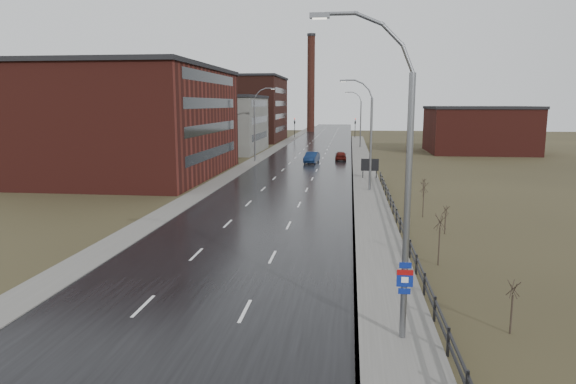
% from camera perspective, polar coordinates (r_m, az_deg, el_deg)
% --- Properties ---
extents(ground, '(320.00, 320.00, 0.00)m').
position_cam_1_polar(ground, '(20.05, -13.98, -16.97)').
color(ground, '#2D2819').
rests_on(ground, ground).
extents(road, '(14.00, 300.00, 0.06)m').
position_cam_1_polar(road, '(77.47, 1.88, 3.17)').
color(road, black).
rests_on(road, ground).
extents(sidewalk_right, '(3.20, 180.00, 0.18)m').
position_cam_1_polar(sidewalk_right, '(52.45, 8.87, -0.04)').
color(sidewalk_right, '#595651').
rests_on(sidewalk_right, ground).
extents(curb_right, '(0.16, 180.00, 0.18)m').
position_cam_1_polar(curb_right, '(52.42, 7.21, -0.01)').
color(curb_right, slate).
rests_on(curb_right, ground).
extents(sidewalk_left, '(2.40, 260.00, 0.12)m').
position_cam_1_polar(sidewalk_left, '(78.60, -4.10, 3.27)').
color(sidewalk_left, '#595651').
rests_on(sidewalk_left, ground).
extents(warehouse_near, '(22.44, 28.56, 13.50)m').
position_cam_1_polar(warehouse_near, '(67.62, -17.44, 7.49)').
color(warehouse_near, '#471914').
rests_on(warehouse_near, ground).
extents(warehouse_mid, '(16.32, 20.40, 10.50)m').
position_cam_1_polar(warehouse_mid, '(97.89, -7.80, 7.54)').
color(warehouse_mid, slate).
rests_on(warehouse_mid, ground).
extents(warehouse_far, '(26.52, 24.48, 15.50)m').
position_cam_1_polar(warehouse_far, '(128.15, -6.61, 9.19)').
color(warehouse_far, '#331611').
rests_on(warehouse_far, ground).
extents(building_right, '(18.36, 16.32, 8.50)m').
position_cam_1_polar(building_right, '(101.56, 20.45, 6.53)').
color(building_right, '#471914').
rests_on(building_right, ground).
extents(smokestack, '(2.70, 2.70, 30.70)m').
position_cam_1_polar(smokestack, '(167.28, 2.57, 12.02)').
color(smokestack, '#331611').
rests_on(smokestack, ground).
extents(streetlight_main, '(3.91, 0.29, 12.11)m').
position_cam_1_polar(streetlight_main, '(18.97, 12.24, 0.86)').
color(streetlight_main, slate).
rests_on(streetlight_main, ground).
extents(streetlight_right_mid, '(3.36, 0.28, 11.35)m').
position_cam_1_polar(streetlight_right_mid, '(52.79, 8.89, 6.30)').
color(streetlight_right_mid, slate).
rests_on(streetlight_right_mid, ground).
extents(streetlight_left, '(3.36, 0.28, 11.35)m').
position_cam_1_polar(streetlight_left, '(80.03, -3.52, 7.54)').
color(streetlight_left, slate).
rests_on(streetlight_left, ground).
extents(streetlight_right_far, '(3.36, 0.28, 11.35)m').
position_cam_1_polar(streetlight_right_far, '(106.73, 7.92, 8.02)').
color(streetlight_right_far, slate).
rests_on(streetlight_right_far, ground).
extents(guardrail, '(0.10, 53.05, 1.10)m').
position_cam_1_polar(guardrail, '(36.11, 12.47, -3.61)').
color(guardrail, black).
rests_on(guardrail, ground).
extents(shrub_b, '(0.52, 0.54, 2.16)m').
position_cam_1_polar(shrub_b, '(22.27, 23.63, -11.52)').
color(shrub_b, '#382D23').
rests_on(shrub_b, ground).
extents(shrub_c, '(0.68, 0.72, 2.91)m').
position_cam_1_polar(shrub_c, '(29.79, 16.47, -4.97)').
color(shrub_c, '#382D23').
rests_on(shrub_c, ground).
extents(shrub_d, '(0.48, 0.50, 2.01)m').
position_cam_1_polar(shrub_d, '(37.10, 17.09, -2.90)').
color(shrub_d, '#382D23').
rests_on(shrub_d, ground).
extents(shrub_e, '(0.66, 0.70, 2.83)m').
position_cam_1_polar(shrub_e, '(42.08, 14.82, -0.71)').
color(shrub_e, '#382D23').
rests_on(shrub_e, ground).
extents(shrub_f, '(0.44, 0.46, 1.81)m').
position_cam_1_polar(shrub_f, '(51.28, 14.82, 0.51)').
color(shrub_f, '#382D23').
rests_on(shrub_f, ground).
extents(billboard, '(2.08, 0.17, 2.50)m').
position_cam_1_polar(billboard, '(61.78, 9.08, 2.93)').
color(billboard, black).
rests_on(billboard, ground).
extents(traffic_light_left, '(0.58, 2.73, 5.30)m').
position_cam_1_polar(traffic_light_left, '(137.52, 0.74, 7.97)').
color(traffic_light_left, black).
rests_on(traffic_light_left, ground).
extents(traffic_light_right, '(0.58, 2.73, 5.30)m').
position_cam_1_polar(traffic_light_right, '(136.74, 7.49, 7.88)').
color(traffic_light_right, black).
rests_on(traffic_light_right, ground).
extents(car_near, '(2.26, 5.15, 1.65)m').
position_cam_1_polar(car_near, '(78.39, 2.66, 3.83)').
color(car_near, '#0C1D40').
rests_on(car_near, ground).
extents(car_far, '(1.87, 4.46, 1.51)m').
position_cam_1_polar(car_far, '(82.14, 5.88, 4.01)').
color(car_far, '#47100B').
rests_on(car_far, ground).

